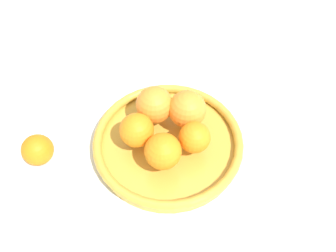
# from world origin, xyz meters

# --- Properties ---
(ground_plane) EXTENTS (4.00, 4.00, 0.00)m
(ground_plane) POSITION_xyz_m (0.00, 0.00, 0.00)
(ground_plane) COLOR silver
(fruit_bowl) EXTENTS (0.32, 0.32, 0.04)m
(fruit_bowl) POSITION_xyz_m (0.00, 0.00, 0.02)
(fruit_bowl) COLOR gold
(fruit_bowl) RESTS_ON ground_plane
(orange_pile) EXTENTS (0.19, 0.19, 0.08)m
(orange_pile) POSITION_xyz_m (-0.01, 0.00, 0.07)
(orange_pile) COLOR orange
(orange_pile) RESTS_ON fruit_bowl
(stray_orange) EXTENTS (0.07, 0.07, 0.07)m
(stray_orange) POSITION_xyz_m (-0.14, -0.23, 0.03)
(stray_orange) COLOR orange
(stray_orange) RESTS_ON ground_plane
(napkin_folded) EXTENTS (0.20, 0.20, 0.01)m
(napkin_folded) POSITION_xyz_m (-0.32, -0.04, 0.00)
(napkin_folded) COLOR white
(napkin_folded) RESTS_ON ground_plane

